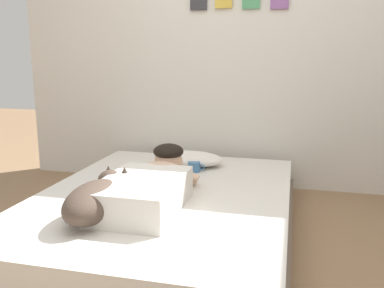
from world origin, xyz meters
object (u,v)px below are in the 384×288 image
person_lying (150,184)px  coffee_cup (194,167)px  cell_phone (159,197)px  bed (165,213)px  pillow (189,159)px  dog (97,199)px

person_lying → coffee_cup: bearing=81.7°
person_lying → cell_phone: size_ratio=6.57×
bed → person_lying: person_lying is taller
coffee_cup → cell_phone: bearing=-96.5°
bed → cell_phone: bearing=-90.2°
pillow → person_lying: (-0.02, -0.84, 0.05)m
bed → dog: (-0.22, -0.48, 0.24)m
coffee_cup → cell_phone: size_ratio=0.89×
person_lying → cell_phone: person_lying is taller
bed → cell_phone: size_ratio=14.87×
bed → coffee_cup: size_ratio=16.66×
coffee_cup → cell_phone: (-0.07, -0.61, -0.03)m
pillow → dog: bearing=-100.4°
dog → cell_phone: bearing=59.4°
coffee_cup → cell_phone: 0.62m
person_lying → cell_phone: (0.03, 0.06, -0.10)m
person_lying → dog: person_lying is taller
person_lying → dog: bearing=-121.9°
dog → pillow: bearing=79.6°
bed → cell_phone: cell_phone is taller
pillow → bed: bearing=-89.3°
bed → pillow: pillow is taller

